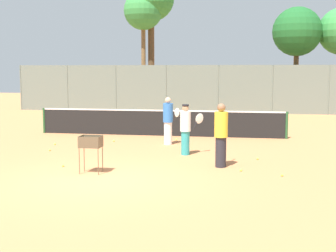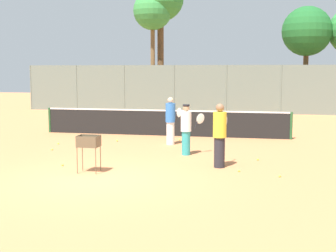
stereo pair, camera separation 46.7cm
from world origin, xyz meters
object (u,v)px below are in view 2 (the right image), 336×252
player_red_cap (220,135)px  player_yellow_shirt (186,129)px  player_white_outfit (171,120)px  tennis_net (164,122)px  ball_cart (88,144)px

player_red_cap → player_yellow_shirt: player_red_cap is taller
player_white_outfit → player_red_cap: bearing=-15.4°
tennis_net → ball_cart: 7.18m
player_red_cap → player_white_outfit: bearing=42.5°
player_red_cap → tennis_net: bearing=38.3°
player_yellow_shirt → player_white_outfit: bearing=77.1°
tennis_net → player_white_outfit: bearing=-71.6°
tennis_net → player_red_cap: bearing=-63.9°
ball_cart → tennis_net: bearing=86.2°
tennis_net → ball_cart: bearing=-93.8°
tennis_net → player_white_outfit: size_ratio=5.95×
player_red_cap → ball_cart: 3.58m
tennis_net → player_red_cap: (2.85, -5.81, 0.36)m
tennis_net → player_yellow_shirt: (1.63, -4.12, 0.28)m
player_white_outfit → ball_cart: bearing=-59.2°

